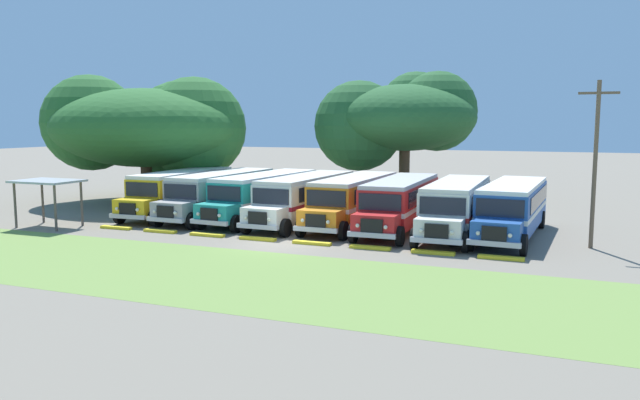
# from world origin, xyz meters

# --- Properties ---
(ground_plane) EXTENTS (220.00, 220.00, 0.00)m
(ground_plane) POSITION_xyz_m (0.00, 0.00, 0.00)
(ground_plane) COLOR slate
(foreground_grass_strip) EXTENTS (80.00, 8.96, 0.01)m
(foreground_grass_strip) POSITION_xyz_m (0.00, -6.60, 0.00)
(foreground_grass_strip) COLOR olive
(foreground_grass_strip) RESTS_ON ground_plane
(parked_bus_slot_0) EXTENTS (3.09, 10.89, 2.82)m
(parked_bus_slot_0) POSITION_xyz_m (-10.61, 6.81, 1.58)
(parked_bus_slot_0) COLOR yellow
(parked_bus_slot_0) RESTS_ON ground_plane
(parked_bus_slot_1) EXTENTS (2.90, 10.87, 2.82)m
(parked_bus_slot_1) POSITION_xyz_m (-7.48, 6.63, 1.58)
(parked_bus_slot_1) COLOR #9E9993
(parked_bus_slot_1) RESTS_ON ground_plane
(parked_bus_slot_2) EXTENTS (3.33, 10.94, 2.82)m
(parked_bus_slot_2) POSITION_xyz_m (-4.44, 6.75, 1.58)
(parked_bus_slot_2) COLOR teal
(parked_bus_slot_2) RESTS_ON ground_plane
(parked_bus_slot_3) EXTENTS (3.05, 10.89, 2.82)m
(parked_bus_slot_3) POSITION_xyz_m (-1.53, 6.53, 1.58)
(parked_bus_slot_3) COLOR silver
(parked_bus_slot_3) RESTS_ON ground_plane
(parked_bus_slot_4) EXTENTS (2.79, 10.85, 2.82)m
(parked_bus_slot_4) POSITION_xyz_m (1.45, 6.83, 1.58)
(parked_bus_slot_4) COLOR orange
(parked_bus_slot_4) RESTS_ON ground_plane
(parked_bus_slot_5) EXTENTS (2.86, 10.86, 2.82)m
(parked_bus_slot_5) POSITION_xyz_m (4.37, 6.40, 1.58)
(parked_bus_slot_5) COLOR red
(parked_bus_slot_5) RESTS_ON ground_plane
(parked_bus_slot_6) EXTENTS (2.83, 10.86, 2.82)m
(parked_bus_slot_6) POSITION_xyz_m (7.58, 6.13, 1.58)
(parked_bus_slot_6) COLOR silver
(parked_bus_slot_6) RESTS_ON ground_plane
(parked_bus_slot_7) EXTENTS (3.14, 10.90, 2.82)m
(parked_bus_slot_7) POSITION_xyz_m (10.48, 6.42, 1.58)
(parked_bus_slot_7) COLOR #23519E
(parked_bus_slot_7) RESTS_ON ground_plane
(curb_wheelstop_0) EXTENTS (2.00, 0.36, 0.15)m
(curb_wheelstop_0) POSITION_xyz_m (-10.57, 0.31, 0.07)
(curb_wheelstop_0) COLOR yellow
(curb_wheelstop_0) RESTS_ON ground_plane
(curb_wheelstop_1) EXTENTS (2.00, 0.36, 0.15)m
(curb_wheelstop_1) POSITION_xyz_m (-7.55, 0.31, 0.07)
(curb_wheelstop_1) COLOR yellow
(curb_wheelstop_1) RESTS_ON ground_plane
(curb_wheelstop_2) EXTENTS (2.00, 0.36, 0.15)m
(curb_wheelstop_2) POSITION_xyz_m (-4.53, 0.31, 0.07)
(curb_wheelstop_2) COLOR yellow
(curb_wheelstop_2) RESTS_ON ground_plane
(curb_wheelstop_3) EXTENTS (2.00, 0.36, 0.15)m
(curb_wheelstop_3) POSITION_xyz_m (-1.51, 0.31, 0.07)
(curb_wheelstop_3) COLOR yellow
(curb_wheelstop_3) RESTS_ON ground_plane
(curb_wheelstop_4) EXTENTS (2.00, 0.36, 0.15)m
(curb_wheelstop_4) POSITION_xyz_m (1.51, 0.31, 0.07)
(curb_wheelstop_4) COLOR yellow
(curb_wheelstop_4) RESTS_ON ground_plane
(curb_wheelstop_5) EXTENTS (2.00, 0.36, 0.15)m
(curb_wheelstop_5) POSITION_xyz_m (4.53, 0.31, 0.07)
(curb_wheelstop_5) COLOR yellow
(curb_wheelstop_5) RESTS_ON ground_plane
(curb_wheelstop_6) EXTENTS (2.00, 0.36, 0.15)m
(curb_wheelstop_6) POSITION_xyz_m (7.55, 0.31, 0.07)
(curb_wheelstop_6) COLOR yellow
(curb_wheelstop_6) RESTS_ON ground_plane
(curb_wheelstop_7) EXTENTS (2.00, 0.36, 0.15)m
(curb_wheelstop_7) POSITION_xyz_m (10.57, 0.31, 0.07)
(curb_wheelstop_7) COLOR yellow
(curb_wheelstop_7) RESTS_ON ground_plane
(broad_shade_tree) EXTENTS (12.24, 11.72, 10.13)m
(broad_shade_tree) POSITION_xyz_m (0.85, 19.65, 6.42)
(broad_shade_tree) COLOR brown
(broad_shade_tree) RESTS_ON ground_plane
(secondary_tree) EXTENTS (14.86, 15.58, 9.60)m
(secondary_tree) POSITION_xyz_m (-16.47, 12.16, 5.53)
(secondary_tree) COLOR brown
(secondary_tree) RESTS_ON ground_plane
(utility_pole) EXTENTS (1.80, 0.20, 7.98)m
(utility_pole) POSITION_xyz_m (14.30, 4.54, 4.24)
(utility_pole) COLOR brown
(utility_pole) RESTS_ON ground_plane
(waiting_shelter) EXTENTS (3.60, 2.60, 2.72)m
(waiting_shelter) POSITION_xyz_m (-14.66, -0.52, 2.45)
(waiting_shelter) COLOR brown
(waiting_shelter) RESTS_ON ground_plane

